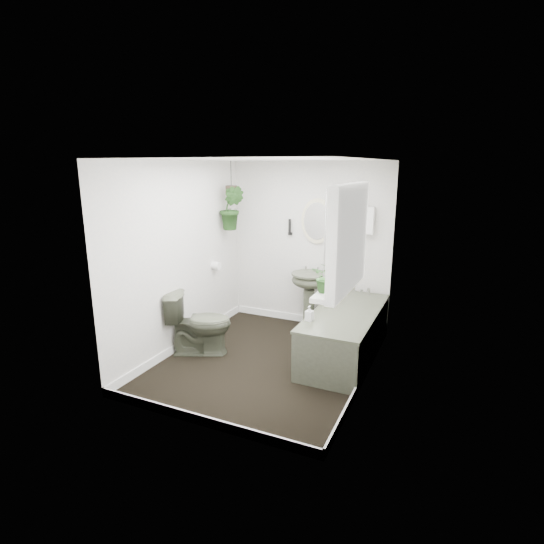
% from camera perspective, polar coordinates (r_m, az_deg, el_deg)
% --- Properties ---
extents(floor, '(2.30, 2.80, 0.02)m').
position_cam_1_polar(floor, '(5.11, -0.71, -11.98)').
color(floor, black).
rests_on(floor, ground).
extents(ceiling, '(2.30, 2.80, 0.02)m').
position_cam_1_polar(ceiling, '(4.59, -0.80, 15.00)').
color(ceiling, white).
rests_on(ceiling, ground).
extents(wall_back, '(2.30, 0.02, 2.30)m').
position_cam_1_polar(wall_back, '(6.00, 4.99, 3.61)').
color(wall_back, silver).
rests_on(wall_back, ground).
extents(wall_front, '(2.30, 0.02, 2.30)m').
position_cam_1_polar(wall_front, '(3.54, -10.52, -4.06)').
color(wall_front, silver).
rests_on(wall_front, ground).
extents(wall_left, '(0.02, 2.80, 2.30)m').
position_cam_1_polar(wall_left, '(5.30, -12.18, 1.96)').
color(wall_left, silver).
rests_on(wall_left, ground).
extents(wall_right, '(0.02, 2.80, 2.30)m').
position_cam_1_polar(wall_right, '(4.37, 13.16, -0.71)').
color(wall_right, silver).
rests_on(wall_right, ground).
extents(skirting, '(2.30, 2.80, 0.10)m').
position_cam_1_polar(skirting, '(5.09, -0.71, -11.37)').
color(skirting, white).
rests_on(skirting, floor).
extents(bathtub, '(0.72, 1.72, 0.58)m').
position_cam_1_polar(bathtub, '(5.18, 9.81, -8.22)').
color(bathtub, '#464B39').
rests_on(bathtub, floor).
extents(bath_screen, '(0.04, 0.72, 1.40)m').
position_cam_1_polar(bath_screen, '(5.44, 8.21, 3.82)').
color(bath_screen, silver).
rests_on(bath_screen, bathtub).
extents(shower_box, '(0.20, 0.10, 0.35)m').
position_cam_1_polar(shower_box, '(5.66, 12.55, 6.80)').
color(shower_box, white).
rests_on(shower_box, wall_back).
extents(oval_mirror, '(0.46, 0.03, 0.62)m').
position_cam_1_polar(oval_mirror, '(5.87, 6.09, 6.81)').
color(oval_mirror, beige).
rests_on(oval_mirror, wall_back).
extents(wall_sconce, '(0.04, 0.04, 0.22)m').
position_cam_1_polar(wall_sconce, '(6.01, 2.39, 6.09)').
color(wall_sconce, black).
rests_on(wall_sconce, wall_back).
extents(toilet_roll_holder, '(0.11, 0.11, 0.11)m').
position_cam_1_polar(toilet_roll_holder, '(5.89, -7.55, 0.86)').
color(toilet_roll_holder, white).
rests_on(toilet_roll_holder, wall_left).
extents(window_recess, '(0.08, 1.00, 0.90)m').
position_cam_1_polar(window_recess, '(3.61, 10.26, 4.48)').
color(window_recess, white).
rests_on(window_recess, wall_right).
extents(window_sill, '(0.18, 1.00, 0.04)m').
position_cam_1_polar(window_sill, '(3.72, 8.94, -1.82)').
color(window_sill, white).
rests_on(window_sill, wall_right).
extents(window_blinds, '(0.01, 0.86, 0.76)m').
position_cam_1_polar(window_blinds, '(3.62, 9.57, 4.54)').
color(window_blinds, white).
rests_on(window_blinds, wall_right).
extents(toilet, '(0.87, 0.71, 0.77)m').
position_cam_1_polar(toilet, '(5.26, -9.73, -6.72)').
color(toilet, '#464B39').
rests_on(toilet, floor).
extents(pedestal_sink, '(0.50, 0.43, 0.83)m').
position_cam_1_polar(pedestal_sink, '(5.86, 4.99, -4.05)').
color(pedestal_sink, '#464B39').
rests_on(pedestal_sink, floor).
extents(sill_plant, '(0.25, 0.23, 0.25)m').
position_cam_1_polar(sill_plant, '(3.41, 7.37, -0.71)').
color(sill_plant, black).
rests_on(sill_plant, window_sill).
extents(hanging_plant, '(0.39, 0.34, 0.60)m').
position_cam_1_polar(hanging_plant, '(5.91, -5.43, 8.56)').
color(hanging_plant, black).
rests_on(hanging_plant, ceiling).
extents(soap_bottle, '(0.08, 0.09, 0.17)m').
position_cam_1_polar(soap_bottle, '(4.69, 5.05, -5.56)').
color(soap_bottle, black).
rests_on(soap_bottle, bathtub).
extents(hanging_pot, '(0.16, 0.16, 0.12)m').
position_cam_1_polar(hanging_pot, '(5.89, -5.48, 10.91)').
color(hanging_pot, '#362B20').
rests_on(hanging_pot, ceiling).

